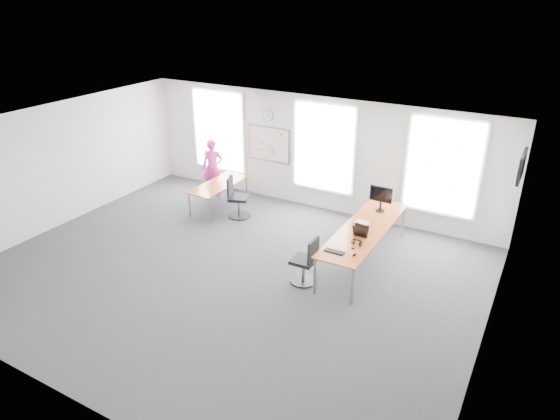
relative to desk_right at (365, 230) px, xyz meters
The scene contains 24 objects.
floor 3.02m from the desk_right, 141.29° to the right, with size 10.00×10.00×0.00m, color #292A2E.
ceiling 3.68m from the desk_right, 141.29° to the right, with size 10.00×10.00×0.00m, color silver.
wall_back 3.23m from the desk_right, 136.36° to the left, with size 10.00×10.00×0.00m, color white.
wall_front 6.30m from the desk_right, 111.36° to the right, with size 10.00×10.00×0.00m, color white.
wall_left 7.54m from the desk_right, 165.91° to the right, with size 10.00×10.00×0.00m, color white.
wall_right 3.36m from the desk_right, 33.87° to the right, with size 10.00×10.00×0.00m, color white.
window_left 5.77m from the desk_right, 157.90° to the left, with size 1.60×0.06×2.20m, color silver.
window_mid 3.06m from the desk_right, 132.72° to the left, with size 1.60×0.06×2.20m, color silver.
window_right 2.55m from the desk_right, 64.53° to the left, with size 1.60×0.06×2.20m, color silver.
desk_right is the anchor object (origin of this frame).
desk_left 4.51m from the desk_right, 169.19° to the left, with size 0.74×1.86×0.68m.
chair_right 1.56m from the desk_right, 117.46° to the right, with size 0.54×0.54×1.01m.
chair_left 3.75m from the desk_right, behind, with size 0.63×0.63×1.08m.
person 5.27m from the desk_right, 163.85° to the left, with size 0.60×0.39×1.63m, color #DB2B9E.
whiteboard 4.29m from the desk_right, 149.43° to the left, with size 1.20×0.03×0.90m, color white.
wall_clock 4.50m from the desk_right, 149.43° to the left, with size 0.30×0.30×0.04m, color gray.
tv 3.30m from the desk_right, 23.72° to the left, with size 0.06×0.90×0.55m, color black.
keyboard 1.29m from the desk_right, 96.39° to the right, with size 0.41×0.15×0.02m, color black.
mouse 1.24m from the desk_right, 78.62° to the right, with size 0.07×0.12×0.04m, color black.
lens_cap 0.98m from the desk_right, 82.97° to the right, with size 0.07×0.07×0.01m, color black.
headphones 0.80m from the desk_right, 81.39° to the right, with size 0.20×0.11×0.12m.
laptop_sleeve 0.46m from the desk_right, 82.49° to the right, with size 0.32×0.19×0.25m.
paper_stack 0.15m from the desk_right, 161.92° to the left, with size 0.30×0.22×0.10m, color #F1E6C4.
monitor 1.06m from the desk_right, 90.60° to the left, with size 0.54×0.22×0.60m.
Camera 1 is at (5.35, -7.29, 5.53)m, focal length 32.00 mm.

